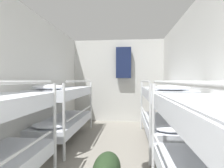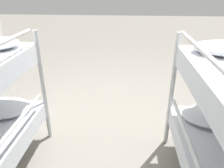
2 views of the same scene
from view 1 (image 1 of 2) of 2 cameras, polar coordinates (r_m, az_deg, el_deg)
name	(u,v)px [view 1 (image 1 of 2)]	position (r m, az deg, el deg)	size (l,w,h in m)	color
wall_left	(17,81)	(3.04, -28.59, 0.91)	(0.06, 5.58, 2.45)	silver
wall_right	(204,81)	(2.71, 27.88, 0.90)	(0.06, 5.58, 2.45)	silver
wall_back	(118,81)	(5.28, 1.96, 1.10)	(2.80, 0.06, 2.45)	silver
bunk_stack_left_far	(64,107)	(3.73, -15.42, -7.39)	(0.71, 1.92, 1.23)	silver
bunk_stack_right_far	(163,109)	(3.55, 16.25, -7.85)	(0.71, 1.92, 1.23)	silver
hanging_coat	(124,63)	(5.15, 3.78, 6.96)	(0.44, 0.12, 0.90)	#192347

